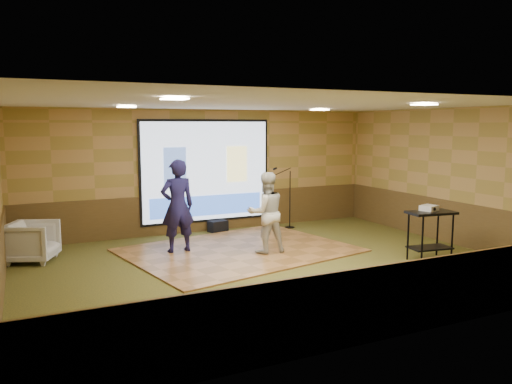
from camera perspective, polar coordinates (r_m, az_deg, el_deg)
name	(u,v)px	position (r m, az deg, el deg)	size (l,w,h in m)	color
ground	(270,266)	(9.45, 1.56, -8.43)	(9.00, 9.00, 0.00)	#313B1A
room_shell	(270,154)	(9.10, 1.60, 4.34)	(9.04, 7.04, 3.02)	#AB8447
wainscot_back	(206,212)	(12.47, -5.68, -2.28)	(9.00, 0.04, 0.95)	#4E391A
wainscot_front	(397,300)	(6.55, 15.77, -11.77)	(9.00, 0.04, 0.95)	#4E391A
wainscot_left	(0,271)	(8.39, -27.20, -8.03)	(0.04, 7.00, 0.95)	#4E391A
wainscot_right	(448,221)	(12.00, 21.05, -3.16)	(0.04, 7.00, 0.95)	#4E391A
projector_screen	(207,172)	(12.30, -5.68, 2.28)	(3.32, 0.06, 2.52)	black
downlight_nw	(127,107)	(10.09, -14.57, 9.40)	(0.32, 0.32, 0.02)	#F8DFBA
downlight_ne	(320,110)	(11.75, 7.30, 9.30)	(0.32, 0.32, 0.02)	#F8DFBA
downlight_sw	(174,99)	(6.88, -9.30, 10.47)	(0.32, 0.32, 0.02)	#F8DFBA
downlight_se	(424,105)	(9.14, 18.66, 9.46)	(0.32, 0.32, 0.02)	#F8DFBA
dance_floor	(239,250)	(10.54, -1.96, -6.66)	(4.43, 3.37, 0.03)	#9F6B3A
player_left	(177,206)	(10.30, -8.96, -1.58)	(0.69, 0.46, 1.90)	#191645
player_right	(266,213)	(10.13, 1.15, -2.37)	(0.80, 0.63, 1.65)	beige
av_table	(431,226)	(10.30, 19.33, -3.69)	(0.91, 0.48, 0.96)	black
projector	(429,208)	(10.32, 19.16, -1.73)	(0.31, 0.26, 0.10)	silver
mic_stand	(288,209)	(12.78, 3.67, -1.93)	(0.62, 0.25, 1.58)	black
banquet_chair	(32,242)	(10.56, -24.21, -5.20)	(0.84, 0.86, 0.78)	gray
duffel_bag	(218,226)	(12.40, -4.38, -3.91)	(0.44, 0.30, 0.28)	black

